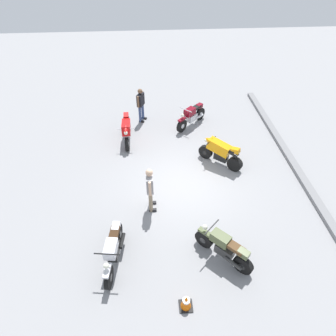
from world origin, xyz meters
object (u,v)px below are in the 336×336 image
Objects in this scene: motorcycle_orange_sportbike at (220,152)px; person_in_black_shirt at (141,103)px; person_in_gray_shirt at (150,187)px; motorcycle_silver_cruiser at (113,250)px; traffic_cone at (186,302)px; motorcycle_maroon_cruiser at (192,116)px; motorcycle_red_sportbike at (127,130)px; motorcycle_olive_vintage at (224,248)px.

person_in_black_shirt is (-3.64, -3.17, 0.37)m from motorcycle_orange_sportbike.
person_in_gray_shirt reaches higher than motorcycle_orange_sportbike.
traffic_cone is (1.52, 1.94, -0.26)m from motorcycle_silver_cruiser.
person_in_gray_shirt is (5.86, 0.29, 0.05)m from person_in_black_shirt.
motorcycle_maroon_cruiser is 8.86m from traffic_cone.
motorcycle_red_sportbike reaches higher than motorcycle_maroon_cruiser.
traffic_cone is at bearing -76.80° from person_in_gray_shirt.
motorcycle_red_sportbike is 1.21× the size of motorcycle_orange_sportbike.
person_in_black_shirt is at bearing -28.49° from motorcycle_olive_vintage.
motorcycle_orange_sportbike is 3.03× the size of traffic_cone.
traffic_cone is at bearing 92.60° from motorcycle_olive_vintage.
motorcycle_olive_vintage is at bearing 24.51° from motorcycle_red_sportbike.
motorcycle_red_sportbike is at bearing -167.08° from traffic_cone.
person_in_gray_shirt is at bearing 158.32° from motorcycle_silver_cruiser.
motorcycle_orange_sportbike is at bearing -55.33° from motorcycle_olive_vintage.
motorcycle_maroon_cruiser is at bearing 163.29° from motorcycle_silver_cruiser.
person_in_black_shirt is at bearing -8.48° from motorcycle_orange_sportbike.
motorcycle_maroon_cruiser reaches higher than motorcycle_olive_vintage.
motorcycle_olive_vintage is at bearing 120.02° from motorcycle_orange_sportbike.
motorcycle_maroon_cruiser is at bearing 8.74° from person_in_black_shirt.
person_in_gray_shirt is at bearing 11.81° from motorcycle_red_sportbike.
traffic_cone is (8.76, -1.31, -0.26)m from motorcycle_maroon_cruiser.
traffic_cone is (3.55, 0.81, -0.75)m from person_in_gray_shirt.
motorcycle_red_sportbike is at bearing -174.25° from motorcycle_silver_cruiser.
person_in_gray_shirt reaches higher than motorcycle_silver_cruiser.
motorcycle_red_sportbike is (-6.28, -3.02, 0.11)m from motorcycle_olive_vintage.
person_in_black_shirt is at bearing 93.19° from person_in_gray_shirt.
motorcycle_silver_cruiser is at bearing 42.55° from motorcycle_olive_vintage.
motorcycle_silver_cruiser reaches higher than motorcycle_olive_vintage.
motorcycle_red_sportbike is 7.86m from traffic_cone.
motorcycle_maroon_cruiser is 2.53m from person_in_black_shirt.
motorcycle_orange_sportbike is at bearing 59.59° from motorcycle_maroon_cruiser.
motorcycle_silver_cruiser is 1.19× the size of person_in_gray_shirt.
motorcycle_orange_sportbike is at bearing 160.23° from traffic_cone.
motorcycle_maroon_cruiser is 3.26m from motorcycle_red_sportbike.
traffic_cone is at bearing -59.47° from person_in_black_shirt.
motorcycle_olive_vintage is 6.97m from motorcycle_red_sportbike.
motorcycle_olive_vintage is 0.95× the size of motorcycle_maroon_cruiser.
motorcycle_maroon_cruiser is at bearing 108.67° from motorcycle_red_sportbike.
motorcycle_orange_sportbike is at bearing -25.08° from person_in_black_shirt.
motorcycle_red_sportbike is (1.11, -3.07, 0.07)m from motorcycle_maroon_cruiser.
traffic_cone is at bearing 110.70° from motorcycle_orange_sportbike.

